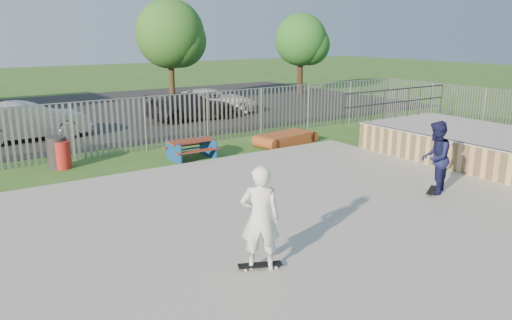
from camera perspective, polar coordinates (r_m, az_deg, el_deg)
ground at (r=11.00m, az=0.64°, el=-8.62°), size 120.00×120.00×0.00m
concrete_slab at (r=10.97m, az=0.64°, el=-8.25°), size 15.00×12.00×0.15m
quarter_pipe at (r=18.29m, az=23.90°, el=1.37°), size 5.50×7.05×2.19m
fence at (r=14.94m, az=-6.21°, el=1.58°), size 26.04×16.02×2.00m
picnic_table at (r=17.49m, az=-7.42°, el=1.23°), size 1.61×1.33×0.67m
funbox at (r=19.67m, az=3.42°, el=2.44°), size 2.35×1.43×0.44m
trash_bin_red at (r=17.28m, az=-21.28°, el=0.56°), size 0.54×0.54×0.90m
trash_bin_grey at (r=17.38m, az=-21.72°, el=0.81°), size 0.62×0.62×1.03m
parking_lot at (r=28.25m, az=-21.92°, el=4.67°), size 40.00×18.00×0.02m
car_silver at (r=22.28m, az=-24.56°, el=4.08°), size 4.77×1.83×1.55m
car_dark at (r=25.23m, az=-7.35°, el=6.09°), size 4.62×1.97×1.33m
car_white at (r=27.05m, az=-4.96°, el=6.71°), size 5.22×3.62×1.32m
tree_mid at (r=30.39m, az=-9.82°, el=14.00°), size 4.01×4.01×6.19m
tree_right at (r=35.73m, az=5.14°, el=13.51°), size 3.61×3.61×5.57m
skateboard_a at (r=14.10m, az=19.48°, el=-3.40°), size 0.80×0.55×0.08m
skateboard_b at (r=9.25m, az=0.47°, el=-12.03°), size 0.81×0.50×0.08m
skater_navy at (r=13.85m, az=19.80°, el=0.25°), size 1.17×1.09×1.93m
skater_white at (r=8.87m, az=0.48°, el=-6.66°), size 0.84×0.78×1.93m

